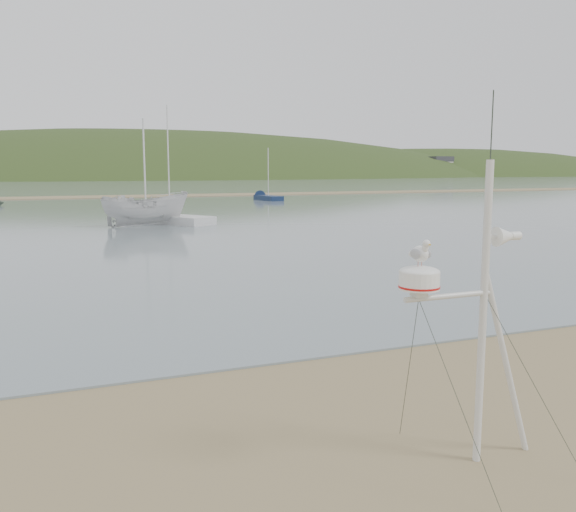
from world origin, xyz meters
name	(u,v)px	position (x,y,z in m)	size (l,w,h in m)	color
water	(44,185)	(0.00, 132.00, 0.02)	(560.00, 256.00, 0.04)	slate
sandbar	(49,198)	(0.00, 70.00, 0.07)	(560.00, 7.00, 0.07)	olive
hill_ridge	(97,230)	(18.52, 235.00, -19.70)	(620.00, 180.00, 80.00)	#253716
far_cottages	(52,166)	(3.00, 196.00, 4.00)	(294.40, 6.30, 8.00)	white
mast_rig	(479,378)	(3.61, -0.28, 1.04)	(1.92, 2.05, 4.32)	silver
boat_white	(145,182)	(4.82, 31.02, 2.66)	(1.97, 2.02, 5.23)	silver
sailboat_white_near	(146,217)	(5.31, 34.31, 0.30)	(5.94, 7.87, 7.97)	silver
sailboat_blue_far	(263,197)	(21.71, 57.44, 0.30)	(1.99, 6.16, 6.05)	#132343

